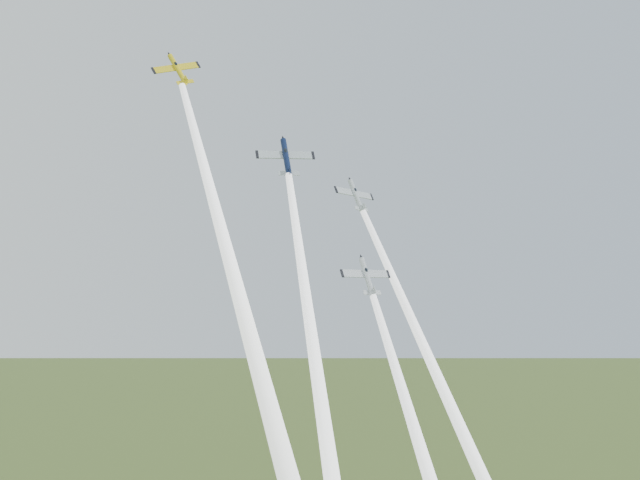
{
  "coord_description": "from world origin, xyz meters",
  "views": [
    {
      "loc": [
        -68.9,
        -91.73,
        85.15
      ],
      "look_at": [
        0.0,
        -6.0,
        92.0
      ],
      "focal_mm": 45.0,
      "sensor_mm": 36.0,
      "label": 1
    }
  ],
  "objects": [
    {
      "name": "smoke_trail_silver_right",
      "position": [
        13.62,
        -19.44,
        66.09
      ],
      "size": [
        3.45,
        42.65,
        63.85
      ],
      "primitive_type": null,
      "rotation": [
        -0.58,
        0.0,
        -0.02
      ],
      "color": "white"
    },
    {
      "name": "plane_silver_right",
      "position": [
        14.14,
        2.57,
        100.04
      ],
      "size": [
        8.35,
        5.34,
        7.7
      ],
      "primitive_type": null,
      "rotation": [
        1.0,
        0.09,
        -0.02
      ],
      "color": "silver"
    },
    {
      "name": "plane_navy",
      "position": [
        -2.86,
        -1.96,
        103.73
      ],
      "size": [
        9.9,
        8.75,
        7.93
      ],
      "primitive_type": null,
      "rotation": [
        1.0,
        -0.02,
        -0.43
      ],
      "color": "#0D183A"
    },
    {
      "name": "plane_silver_low",
      "position": [
        4.93,
        -10.14,
        87.01
      ],
      "size": [
        8.55,
        6.73,
        6.93
      ],
      "primitive_type": null,
      "rotation": [
        1.0,
        0.01,
        -0.25
      ],
      "color": "silver"
    },
    {
      "name": "smoke_trail_yellow",
      "position": [
        -17.25,
        -10.87,
        87.21
      ],
      "size": [
        7.3,
        36.33,
        54.18
      ],
      "primitive_type": null,
      "rotation": [
        -0.58,
        0.0,
        -0.13
      ],
      "color": "white"
    },
    {
      "name": "plane_yellow",
      "position": [
        -14.72,
        7.84,
        116.32
      ],
      "size": [
        8.25,
        5.93,
        8.31
      ],
      "primitive_type": null,
      "rotation": [
        1.0,
        -0.27,
        -0.13
      ],
      "color": "yellow"
    },
    {
      "name": "smoke_trail_navy",
      "position": [
        -11.85,
        -21.34,
        70.8
      ],
      "size": [
        19.59,
        38.5,
        61.84
      ],
      "primitive_type": null,
      "rotation": [
        -0.58,
        0.0,
        -0.43
      ],
      "color": "white"
    }
  ]
}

